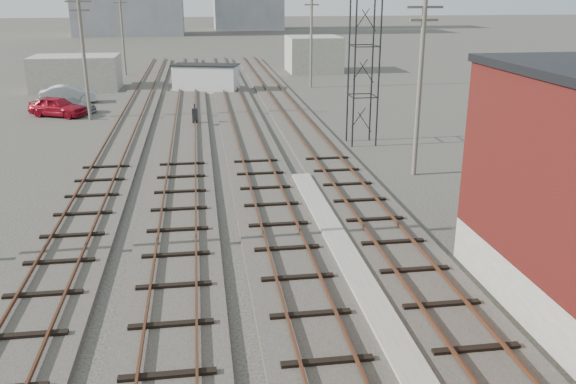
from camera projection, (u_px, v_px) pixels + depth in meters
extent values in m
plane|color=#282621|center=(243.00, 86.00, 60.99)|extent=(320.00, 320.00, 0.00)
cube|color=#332D28|center=(303.00, 130.00, 41.60)|extent=(3.20, 90.00, 0.20)
cube|color=#4C2816|center=(293.00, 127.00, 41.43)|extent=(0.07, 90.00, 0.12)
cube|color=#4C2816|center=(313.00, 126.00, 41.62)|extent=(0.07, 90.00, 0.12)
cube|color=#332D28|center=(245.00, 131.00, 41.05)|extent=(3.20, 90.00, 0.20)
cube|color=#4C2816|center=(234.00, 128.00, 40.88)|extent=(0.07, 90.00, 0.12)
cube|color=#4C2816|center=(255.00, 128.00, 41.08)|extent=(0.07, 90.00, 0.12)
cube|color=#332D28|center=(185.00, 133.00, 40.50)|extent=(3.20, 90.00, 0.20)
cube|color=#4C2816|center=(173.00, 130.00, 40.33)|extent=(0.07, 90.00, 0.12)
cube|color=#4C2816|center=(195.00, 130.00, 40.53)|extent=(0.07, 90.00, 0.12)
cube|color=#332D28|center=(123.00, 135.00, 39.95)|extent=(3.20, 90.00, 0.20)
cube|color=#4C2816|center=(111.00, 132.00, 39.78)|extent=(0.07, 90.00, 0.12)
cube|color=#4C2816|center=(134.00, 132.00, 39.98)|extent=(0.07, 90.00, 0.12)
cube|color=gray|center=(379.00, 316.00, 17.85)|extent=(0.90, 28.00, 0.26)
cylinder|color=black|center=(356.00, 20.00, 35.10)|extent=(0.10, 0.10, 15.00)
cylinder|color=black|center=(381.00, 20.00, 35.31)|extent=(0.10, 0.10, 15.00)
cylinder|color=black|center=(350.00, 19.00, 36.51)|extent=(0.10, 0.10, 15.00)
cylinder|color=black|center=(374.00, 19.00, 36.72)|extent=(0.10, 0.10, 15.00)
cylinder|color=#595147|center=(84.00, 58.00, 43.78)|extent=(0.24, 0.24, 9.00)
cube|color=#595147|center=(78.00, 1.00, 42.54)|extent=(1.80, 0.12, 0.12)
cube|color=#595147|center=(79.00, 10.00, 42.73)|extent=(1.40, 0.12, 0.12)
cylinder|color=#595147|center=(123.00, 34.00, 67.24)|extent=(0.24, 0.24, 9.00)
cube|color=#595147|center=(120.00, 3.00, 66.19)|extent=(1.40, 0.12, 0.12)
cylinder|color=#595147|center=(419.00, 88.00, 30.43)|extent=(0.24, 0.24, 9.00)
cube|color=#595147|center=(425.00, 7.00, 29.19)|extent=(1.80, 0.12, 0.12)
cube|color=#595147|center=(424.00, 20.00, 29.38)|extent=(1.40, 0.12, 0.12)
cylinder|color=#595147|center=(311.00, 41.00, 58.58)|extent=(0.24, 0.24, 9.00)
cube|color=#595147|center=(312.00, 5.00, 57.54)|extent=(1.40, 0.12, 0.12)
cube|color=gray|center=(76.00, 73.00, 58.29)|extent=(8.00, 5.00, 3.20)
cube|color=gray|center=(314.00, 54.00, 70.98)|extent=(6.00, 6.00, 4.00)
cube|color=black|center=(195.00, 116.00, 43.08)|extent=(0.40, 0.40, 1.11)
cylinder|color=black|center=(194.00, 106.00, 42.85)|extent=(0.09, 0.09, 0.33)
cube|color=silver|center=(206.00, 79.00, 57.16)|extent=(6.31, 3.97, 2.44)
cube|color=black|center=(205.00, 65.00, 56.76)|extent=(6.55, 4.21, 0.12)
imported|color=maroon|center=(58.00, 107.00, 46.14)|extent=(4.79, 3.53, 1.52)
imported|color=#B5B9BD|center=(69.00, 94.00, 51.48)|extent=(4.78, 2.15, 1.52)
imported|color=gray|center=(68.00, 105.00, 47.51)|extent=(4.55, 2.58, 1.24)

